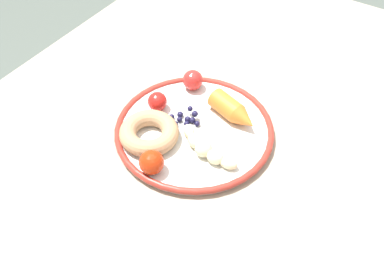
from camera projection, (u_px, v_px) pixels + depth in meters
name	position (u px, v px, depth m)	size (l,w,h in m)	color
dining_table	(204.00, 150.00, 0.91)	(1.16, 0.84, 0.72)	#A39984
plate	(192.00, 129.00, 0.82)	(0.29, 0.29, 0.02)	silver
banana	(205.00, 148.00, 0.77)	(0.06, 0.13, 0.03)	beige
carrot_orange	(234.00, 111.00, 0.82)	(0.07, 0.11, 0.04)	orange
donut	(149.00, 133.00, 0.79)	(0.11, 0.11, 0.03)	tan
blueberry_pile	(186.00, 118.00, 0.82)	(0.05, 0.06, 0.02)	#191638
tomato_near	(152.00, 162.00, 0.73)	(0.04, 0.04, 0.04)	red
tomato_mid	(193.00, 80.00, 0.88)	(0.04, 0.04, 0.04)	red
tomato_far	(157.00, 101.00, 0.84)	(0.04, 0.04, 0.04)	red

